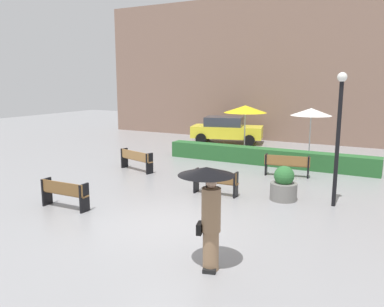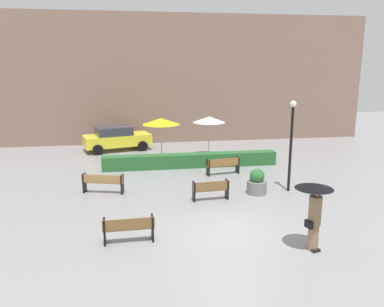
{
  "view_description": "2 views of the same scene",
  "coord_description": "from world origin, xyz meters",
  "px_view_note": "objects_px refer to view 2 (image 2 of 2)",
  "views": [
    {
      "loc": [
        5.25,
        -8.21,
        3.73
      ],
      "look_at": [
        -0.92,
        3.21,
        1.29
      ],
      "focal_mm": 36.44,
      "sensor_mm": 36.0,
      "label": 1
    },
    {
      "loc": [
        -3.13,
        -11.58,
        5.41
      ],
      "look_at": [
        -0.43,
        5.08,
        1.53
      ],
      "focal_mm": 36.07,
      "sensor_mm": 36.0,
      "label": 2
    }
  ],
  "objects_px": {
    "lamp_post": "(291,137)",
    "patio_umbrella_yellow": "(161,121)",
    "planter_pot": "(257,183)",
    "bench_far_left": "(103,182)",
    "bench_back_row": "(223,165)",
    "pedestrian_with_umbrella": "(314,205)",
    "bench_near_left": "(129,228)",
    "bench_mid_center": "(211,189)",
    "parked_car": "(116,138)",
    "patio_umbrella_white": "(209,120)"
  },
  "relations": [
    {
      "from": "bench_near_left",
      "to": "parked_car",
      "type": "height_order",
      "value": "parked_car"
    },
    {
      "from": "bench_mid_center",
      "to": "planter_pot",
      "type": "bearing_deg",
      "value": 13.97
    },
    {
      "from": "bench_far_left",
      "to": "patio_umbrella_yellow",
      "type": "xyz_separation_m",
      "value": [
        2.94,
        4.91,
        1.84
      ]
    },
    {
      "from": "patio_umbrella_yellow",
      "to": "parked_car",
      "type": "bearing_deg",
      "value": 124.55
    },
    {
      "from": "bench_far_left",
      "to": "patio_umbrella_yellow",
      "type": "height_order",
      "value": "patio_umbrella_yellow"
    },
    {
      "from": "patio_umbrella_white",
      "to": "parked_car",
      "type": "height_order",
      "value": "patio_umbrella_white"
    },
    {
      "from": "bench_back_row",
      "to": "planter_pot",
      "type": "bearing_deg",
      "value": -76.88
    },
    {
      "from": "bench_mid_center",
      "to": "bench_far_left",
      "type": "height_order",
      "value": "bench_far_left"
    },
    {
      "from": "bench_mid_center",
      "to": "patio_umbrella_white",
      "type": "height_order",
      "value": "patio_umbrella_white"
    },
    {
      "from": "planter_pot",
      "to": "bench_far_left",
      "type": "bearing_deg",
      "value": 170.71
    },
    {
      "from": "bench_far_left",
      "to": "bench_mid_center",
      "type": "bearing_deg",
      "value": -19.99
    },
    {
      "from": "bench_back_row",
      "to": "planter_pot",
      "type": "xyz_separation_m",
      "value": [
        0.72,
        -3.1,
        -0.03
      ]
    },
    {
      "from": "bench_back_row",
      "to": "parked_car",
      "type": "bearing_deg",
      "value": 129.43
    },
    {
      "from": "bench_mid_center",
      "to": "patio_umbrella_white",
      "type": "bearing_deg",
      "value": 79.01
    },
    {
      "from": "planter_pot",
      "to": "lamp_post",
      "type": "distance_m",
      "value": 2.46
    },
    {
      "from": "planter_pot",
      "to": "lamp_post",
      "type": "height_order",
      "value": "lamp_post"
    },
    {
      "from": "lamp_post",
      "to": "patio_umbrella_yellow",
      "type": "xyz_separation_m",
      "value": [
        -5.09,
        5.85,
        -0.06
      ]
    },
    {
      "from": "bench_back_row",
      "to": "bench_near_left",
      "type": "height_order",
      "value": "bench_back_row"
    },
    {
      "from": "bench_near_left",
      "to": "planter_pot",
      "type": "xyz_separation_m",
      "value": [
        5.44,
        3.92,
        -0.02
      ]
    },
    {
      "from": "bench_far_left",
      "to": "bench_near_left",
      "type": "bearing_deg",
      "value": -77.69
    },
    {
      "from": "patio_umbrella_white",
      "to": "bench_mid_center",
      "type": "bearing_deg",
      "value": -100.99
    },
    {
      "from": "patio_umbrella_yellow",
      "to": "parked_car",
      "type": "distance_m",
      "value": 4.85
    },
    {
      "from": "bench_mid_center",
      "to": "pedestrian_with_umbrella",
      "type": "distance_m",
      "value": 5.27
    },
    {
      "from": "planter_pot",
      "to": "pedestrian_with_umbrella",
      "type": "bearing_deg",
      "value": -90.69
    },
    {
      "from": "bench_back_row",
      "to": "patio_umbrella_white",
      "type": "bearing_deg",
      "value": 89.38
    },
    {
      "from": "bench_mid_center",
      "to": "patio_umbrella_yellow",
      "type": "xyz_separation_m",
      "value": [
        -1.46,
        6.51,
        1.88
      ]
    },
    {
      "from": "planter_pot",
      "to": "patio_umbrella_yellow",
      "type": "height_order",
      "value": "patio_umbrella_yellow"
    },
    {
      "from": "bench_mid_center",
      "to": "parked_car",
      "type": "relative_size",
      "value": 0.34
    },
    {
      "from": "bench_back_row",
      "to": "pedestrian_with_umbrella",
      "type": "xyz_separation_m",
      "value": [
        0.66,
        -8.38,
        0.92
      ]
    },
    {
      "from": "bench_far_left",
      "to": "parked_car",
      "type": "xyz_separation_m",
      "value": [
        0.33,
        8.69,
        0.3
      ]
    },
    {
      "from": "bench_far_left",
      "to": "lamp_post",
      "type": "relative_size",
      "value": 0.46
    },
    {
      "from": "patio_umbrella_white",
      "to": "parked_car",
      "type": "bearing_deg",
      "value": 153.07
    },
    {
      "from": "patio_umbrella_yellow",
      "to": "patio_umbrella_white",
      "type": "xyz_separation_m",
      "value": [
        2.91,
        0.98,
        -0.1
      ]
    },
    {
      "from": "bench_back_row",
      "to": "bench_far_left",
      "type": "relative_size",
      "value": 0.97
    },
    {
      "from": "bench_near_left",
      "to": "bench_far_left",
      "type": "bearing_deg",
      "value": 102.31
    },
    {
      "from": "bench_back_row",
      "to": "planter_pot",
      "type": "relative_size",
      "value": 1.61
    },
    {
      "from": "bench_back_row",
      "to": "bench_far_left",
      "type": "bearing_deg",
      "value": -160.76
    },
    {
      "from": "pedestrian_with_umbrella",
      "to": "bench_far_left",
      "type": "bearing_deg",
      "value": 135.52
    },
    {
      "from": "bench_near_left",
      "to": "pedestrian_with_umbrella",
      "type": "xyz_separation_m",
      "value": [
        5.38,
        -1.37,
        0.93
      ]
    },
    {
      "from": "bench_far_left",
      "to": "bench_back_row",
      "type": "bearing_deg",
      "value": 19.24
    },
    {
      "from": "bench_near_left",
      "to": "bench_mid_center",
      "type": "height_order",
      "value": "bench_near_left"
    },
    {
      "from": "planter_pot",
      "to": "parked_car",
      "type": "height_order",
      "value": "parked_car"
    },
    {
      "from": "patio_umbrella_yellow",
      "to": "pedestrian_with_umbrella",
      "type": "bearing_deg",
      "value": -72.59
    },
    {
      "from": "bench_near_left",
      "to": "bench_far_left",
      "type": "xyz_separation_m",
      "value": [
        -1.09,
        4.99,
        0.02
      ]
    },
    {
      "from": "bench_far_left",
      "to": "parked_car",
      "type": "relative_size",
      "value": 0.4
    },
    {
      "from": "bench_near_left",
      "to": "pedestrian_with_umbrella",
      "type": "bearing_deg",
      "value": -14.25
    },
    {
      "from": "patio_umbrella_white",
      "to": "parked_car",
      "type": "relative_size",
      "value": 0.54
    },
    {
      "from": "bench_back_row",
      "to": "bench_mid_center",
      "type": "height_order",
      "value": "bench_back_row"
    },
    {
      "from": "lamp_post",
      "to": "patio_umbrella_white",
      "type": "bearing_deg",
      "value": 107.71
    },
    {
      "from": "pedestrian_with_umbrella",
      "to": "patio_umbrella_yellow",
      "type": "bearing_deg",
      "value": 107.41
    }
  ]
}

